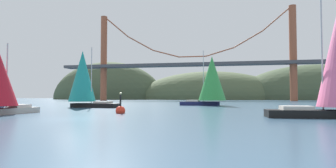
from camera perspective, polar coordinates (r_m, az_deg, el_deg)
name	(u,v)px	position (r m, az deg, el deg)	size (l,w,h in m)	color
ground_plane	(72,119)	(25.79, -19.00, -6.74)	(360.00, 360.00, 0.00)	#385670
headland_right	(316,100)	(164.13, 27.97, -2.83)	(83.53, 44.00, 36.53)	#425138
headland_center	(209,99)	(157.44, 8.40, -3.12)	(83.52, 44.00, 31.09)	#4C5B3D
headland_left	(108,99)	(171.28, -12.11, -3.03)	(67.09, 44.00, 44.54)	#425138
suspension_bridge	(192,61)	(118.87, 4.95, 4.78)	(115.88, 6.00, 38.08)	brown
sailboat_teal_sail	(84,78)	(50.62, -16.82, 1.10)	(9.40, 5.11, 10.38)	black
sailboat_green_sail	(211,80)	(58.17, 8.82, 0.91)	(9.64, 5.97, 11.36)	#191E4C
channel_buoy	(120,110)	(32.37, -9.66, -5.28)	(1.10, 1.10, 2.64)	red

